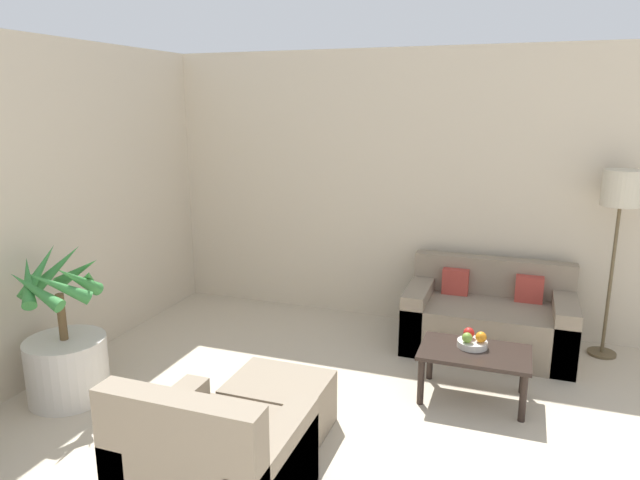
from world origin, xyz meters
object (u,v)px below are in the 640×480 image
apple_green (467,338)px  fruit_bowl (472,344)px  floor_lamp (621,199)px  ottoman (279,406)px  coffee_table (474,358)px  orange_fruit (481,337)px  armchair (214,467)px  apple_red (469,333)px  sofa_loveseat (488,320)px  potted_palm (66,352)px

apple_green → fruit_bowl: bearing=52.4°
floor_lamp → ottoman: floor_lamp is taller
coffee_table → orange_fruit: bearing=59.2°
armchair → apple_green: bearing=56.9°
apple_green → ottoman: 1.49m
apple_red → ottoman: 1.55m
floor_lamp → apple_green: floor_lamp is taller
floor_lamp → fruit_bowl: 1.83m
orange_fruit → fruit_bowl: bearing=174.1°
armchair → ottoman: (0.01, 0.84, -0.09)m
apple_red → apple_green: bearing=-92.5°
sofa_loveseat → orange_fruit: sofa_loveseat is taller
coffee_table → apple_green: bearing=165.2°
fruit_bowl → apple_green: size_ratio=2.89×
potted_palm → floor_lamp: 4.61m
fruit_bowl → ottoman: size_ratio=0.35×
apple_green → armchair: (-1.15, -1.76, -0.20)m
armchair → ottoman: bearing=89.0°
potted_palm → ottoman: bearing=3.8°
floor_lamp → apple_green: 1.85m
coffee_table → apple_red: size_ratio=9.60×
potted_palm → armchair: size_ratio=1.35×
coffee_table → fruit_bowl: size_ratio=3.59×
sofa_loveseat → ottoman: (-1.24, -1.89, -0.09)m
potted_palm → sofa_loveseat: (2.93, 2.00, -0.09)m
coffee_table → sofa_loveseat: bearing=87.6°
floor_lamp → apple_green: size_ratio=21.21×
sofa_loveseat → ottoman: 2.26m
fruit_bowl → orange_fruit: 0.09m
apple_green → armchair: bearing=-123.1°
potted_palm → sofa_loveseat: size_ratio=0.81×
coffee_table → apple_red: 0.19m
fruit_bowl → orange_fruit: size_ratio=2.72×
floor_lamp → orange_fruit: bearing=-131.1°
potted_palm → sofa_loveseat: bearing=34.4°
apple_red → apple_green: apple_red is taller
sofa_loveseat → orange_fruit: (-0.01, -0.92, 0.20)m
potted_palm → fruit_bowl: (2.86, 1.08, 0.04)m
apple_red → armchair: size_ratio=0.10×
apple_red → armchair: bearing=-121.9°
sofa_loveseat → apple_red: bearing=-96.6°
potted_palm → armchair: (1.67, -0.73, -0.09)m
coffee_table → apple_red: (-0.06, 0.11, 0.15)m
apple_red → armchair: 2.19m
apple_green → sofa_loveseat: bearing=83.8°
floor_lamp → orange_fruit: floor_lamp is taller
potted_palm → orange_fruit: bearing=20.2°
potted_palm → coffee_table: bearing=19.5°
potted_palm → orange_fruit: potted_palm is taller
coffee_table → armchair: 2.13m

